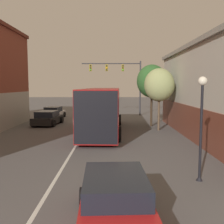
{
  "coord_description": "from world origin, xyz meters",
  "views": [
    {
      "loc": [
        2.2,
        -2.85,
        3.64
      ],
      "look_at": [
        2.2,
        15.82,
        1.75
      ],
      "focal_mm": 42.0,
      "sensor_mm": 36.0,
      "label": 1
    }
  ],
  "objects_px": {
    "street_tree_near": "(159,85)",
    "street_tree_far": "(152,81)",
    "bus": "(102,108)",
    "parked_car_left_mid": "(48,118)",
    "street_lamp": "(201,118)",
    "traffic_signal_gantry": "(121,75)",
    "parked_car_left_near": "(54,113)",
    "hatchback_foreground": "(116,205)"
  },
  "relations": [
    {
      "from": "hatchback_foreground",
      "to": "street_tree_far",
      "type": "height_order",
      "value": "street_tree_far"
    },
    {
      "from": "street_tree_near",
      "to": "street_tree_far",
      "type": "xyz_separation_m",
      "value": [
        -0.28,
        2.18,
        0.34
      ]
    },
    {
      "from": "street_tree_near",
      "to": "street_lamp",
      "type": "bearing_deg",
      "value": -92.23
    },
    {
      "from": "bus",
      "to": "street_lamp",
      "type": "relative_size",
      "value": 2.9
    },
    {
      "from": "hatchback_foreground",
      "to": "parked_car_left_near",
      "type": "xyz_separation_m",
      "value": [
        -6.66,
        23.0,
        -0.04
      ]
    },
    {
      "from": "parked_car_left_near",
      "to": "bus",
      "type": "bearing_deg",
      "value": -140.72
    },
    {
      "from": "bus",
      "to": "street_tree_near",
      "type": "xyz_separation_m",
      "value": [
        4.55,
        0.75,
        1.77
      ]
    },
    {
      "from": "hatchback_foreground",
      "to": "street_tree_far",
      "type": "relative_size",
      "value": 0.83
    },
    {
      "from": "street_tree_far",
      "to": "parked_car_left_near",
      "type": "bearing_deg",
      "value": 149.34
    },
    {
      "from": "hatchback_foreground",
      "to": "street_tree_near",
      "type": "xyz_separation_m",
      "value": [
        3.71,
        14.83,
        3.04
      ]
    },
    {
      "from": "parked_car_left_near",
      "to": "street_tree_near",
      "type": "bearing_deg",
      "value": -122.08
    },
    {
      "from": "bus",
      "to": "hatchback_foreground",
      "type": "bearing_deg",
      "value": -174.79
    },
    {
      "from": "traffic_signal_gantry",
      "to": "street_tree_near",
      "type": "bearing_deg",
      "value": -76.23
    },
    {
      "from": "parked_car_left_mid",
      "to": "traffic_signal_gantry",
      "type": "bearing_deg",
      "value": -35.54
    },
    {
      "from": "parked_car_left_near",
      "to": "street_lamp",
      "type": "height_order",
      "value": "street_lamp"
    },
    {
      "from": "hatchback_foreground",
      "to": "parked_car_left_near",
      "type": "distance_m",
      "value": 23.94
    },
    {
      "from": "parked_car_left_near",
      "to": "street_tree_far",
      "type": "distance_m",
      "value": 12.22
    },
    {
      "from": "parked_car_left_near",
      "to": "street_tree_far",
      "type": "height_order",
      "value": "street_tree_far"
    },
    {
      "from": "parked_car_left_near",
      "to": "parked_car_left_mid",
      "type": "xyz_separation_m",
      "value": [
        0.58,
        -5.16,
        0.02
      ]
    },
    {
      "from": "traffic_signal_gantry",
      "to": "parked_car_left_near",
      "type": "bearing_deg",
      "value": -159.72
    },
    {
      "from": "hatchback_foreground",
      "to": "traffic_signal_gantry",
      "type": "relative_size",
      "value": 0.63
    },
    {
      "from": "hatchback_foreground",
      "to": "street_tree_far",
      "type": "bearing_deg",
      "value": -13.86
    },
    {
      "from": "parked_car_left_near",
      "to": "traffic_signal_gantry",
      "type": "distance_m",
      "value": 9.24
    },
    {
      "from": "parked_car_left_near",
      "to": "street_lamp",
      "type": "distance_m",
      "value": 22.02
    },
    {
      "from": "parked_car_left_mid",
      "to": "traffic_signal_gantry",
      "type": "distance_m",
      "value": 11.51
    },
    {
      "from": "street_tree_near",
      "to": "street_tree_far",
      "type": "height_order",
      "value": "street_tree_far"
    },
    {
      "from": "hatchback_foreground",
      "to": "parked_car_left_mid",
      "type": "height_order",
      "value": "hatchback_foreground"
    },
    {
      "from": "bus",
      "to": "street_tree_near",
      "type": "bearing_deg",
      "value": -78.91
    },
    {
      "from": "parked_car_left_mid",
      "to": "street_tree_far",
      "type": "bearing_deg",
      "value": -88.9
    },
    {
      "from": "parked_car_left_mid",
      "to": "street_lamp",
      "type": "distance_m",
      "value": 17.27
    },
    {
      "from": "hatchback_foreground",
      "to": "street_tree_near",
      "type": "relative_size",
      "value": 0.91
    },
    {
      "from": "bus",
      "to": "street_tree_far",
      "type": "height_order",
      "value": "street_tree_far"
    },
    {
      "from": "street_lamp",
      "to": "street_tree_far",
      "type": "bearing_deg",
      "value": 89.3
    },
    {
      "from": "street_lamp",
      "to": "street_tree_near",
      "type": "bearing_deg",
      "value": 87.77
    },
    {
      "from": "parked_car_left_near",
      "to": "street_tree_near",
      "type": "relative_size",
      "value": 0.81
    },
    {
      "from": "bus",
      "to": "street_tree_far",
      "type": "distance_m",
      "value": 5.59
    },
    {
      "from": "hatchback_foreground",
      "to": "parked_car_left_mid",
      "type": "bearing_deg",
      "value": 16.38
    },
    {
      "from": "hatchback_foreground",
      "to": "street_lamp",
      "type": "relative_size",
      "value": 1.15
    },
    {
      "from": "street_tree_far",
      "to": "bus",
      "type": "bearing_deg",
      "value": -145.61
    },
    {
      "from": "parked_car_left_mid",
      "to": "street_tree_far",
      "type": "xyz_separation_m",
      "value": [
        9.51,
        -0.82,
        3.39
      ]
    },
    {
      "from": "bus",
      "to": "parked_car_left_mid",
      "type": "relative_size",
      "value": 2.79
    },
    {
      "from": "street_lamp",
      "to": "hatchback_foreground",
      "type": "bearing_deg",
      "value": -133.62
    }
  ]
}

